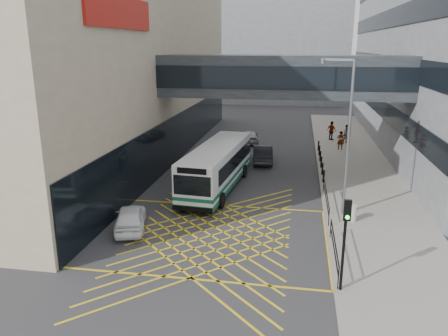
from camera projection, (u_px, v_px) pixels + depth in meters
The scene contains 18 objects.
ground at pixel (211, 236), 23.05m from camera, with size 120.00×120.00×0.00m, color #333335.
building_whsmith at pixel (49, 65), 38.97m from camera, with size 24.17×42.00×16.00m.
building_far at pixel (266, 49), 77.83m from camera, with size 28.00×16.00×18.00m, color slate.
skybridge at pixel (283, 76), 31.90m from camera, with size 20.00×4.10×3.00m.
pavement at pixel (355, 167), 35.79m from camera, with size 6.00×54.00×0.16m, color gray.
box_junction at pixel (211, 235), 23.05m from camera, with size 12.00×9.00×0.01m.
bus at pixel (218, 166), 30.24m from camera, with size 3.44×11.07×3.05m.
car_white at pixel (130, 217), 23.70m from camera, with size 1.75×4.27×1.36m, color white.
car_dark at pixel (263, 154), 37.24m from camera, with size 1.90×4.86×1.52m, color black.
car_silver at pixel (250, 136), 44.77m from camera, with size 1.84×4.36×1.36m, color gray.
traffic_light at pixel (345, 232), 16.88m from camera, with size 0.28×0.45×3.93m.
street_lamp at pixel (345, 129), 24.34m from camera, with size 1.94×0.98×8.83m.
litter_bin at pixel (352, 213), 24.50m from camera, with size 0.52×0.52×0.90m, color #ADA89E.
kerb_railings at pixel (329, 215), 23.50m from camera, with size 0.05×12.54×1.00m.
bollards at pixel (321, 159), 36.09m from camera, with size 0.14×10.14×0.90m.
pedestrian_a at pixel (340, 140), 41.08m from camera, with size 0.70×0.50×1.77m, color gray.
pedestrian_b at pixel (347, 134), 43.59m from camera, with size 0.93×0.54×1.90m, color gray.
pedestrian_c at pixel (332, 131), 45.17m from camera, with size 1.15×0.55×1.94m, color gray.
Camera 1 is at (4.26, -20.79, 9.72)m, focal length 35.00 mm.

